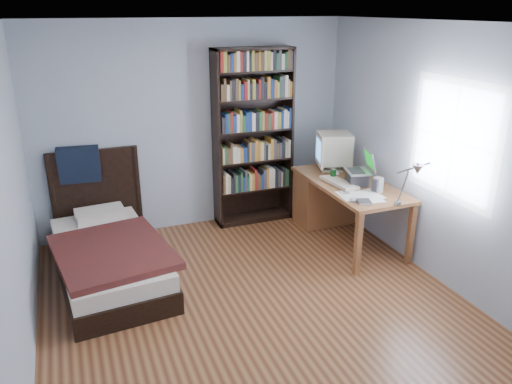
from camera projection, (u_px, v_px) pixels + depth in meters
room at (261, 180)px, 4.18m from camera, size 4.20×4.24×2.50m
desk at (330, 196)px, 6.18m from camera, size 0.75×1.57×0.73m
crt_monitor at (333, 149)px, 6.04m from camera, size 0.51×0.47×0.47m
laptop at (359, 175)px, 5.60m from camera, size 0.39×0.37×0.39m
desk_lamp at (415, 173)px, 4.56m from camera, size 0.22×0.48×0.56m
keyboard at (339, 183)px, 5.63m from camera, size 0.25×0.52×0.05m
speaker at (378, 185)px, 5.36m from camera, size 0.11×0.11×0.17m
soda_can at (333, 174)px, 5.78m from camera, size 0.07×0.07×0.12m
mouse at (336, 173)px, 5.95m from camera, size 0.06×0.11×0.04m
phone_silver at (345, 192)px, 5.36m from camera, size 0.09×0.11×0.02m
phone_grey at (353, 200)px, 5.14m from camera, size 0.09×0.11×0.02m
external_drive at (364, 202)px, 5.08m from camera, size 0.17×0.17×0.03m
bookshelf at (253, 138)px, 6.16m from camera, size 0.98×0.30×2.17m
bed at (107, 252)px, 5.10m from camera, size 1.19×2.07×1.16m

